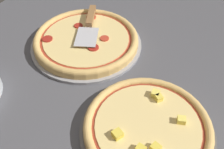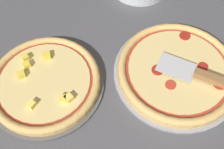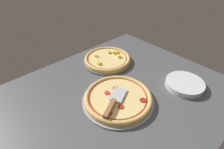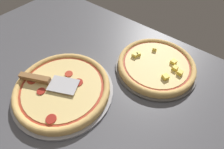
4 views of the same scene
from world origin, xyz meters
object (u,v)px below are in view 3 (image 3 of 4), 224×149
at_px(serving_spatula, 112,104).
at_px(pizza_back, 107,59).
at_px(plate_stack, 185,84).
at_px(pizza_front, 118,97).

bearing_deg(serving_spatula, pizza_back, 51.43).
height_order(pizza_back, plate_stack, pizza_back).
bearing_deg(plate_stack, pizza_front, 154.01).
xyz_separation_m(pizza_front, pizza_back, (0.21, 0.33, -0.00)).
xyz_separation_m(pizza_front, plate_stack, (0.36, -0.18, -0.01)).
bearing_deg(serving_spatula, pizza_front, 22.70).
height_order(serving_spatula, plate_stack, serving_spatula).
height_order(pizza_front, pizza_back, pizza_back).
relative_size(pizza_front, serving_spatula, 1.60).
xyz_separation_m(pizza_back, serving_spatula, (-0.28, -0.35, 0.02)).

